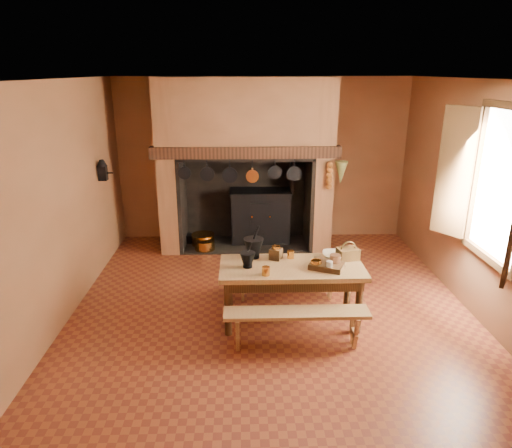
{
  "coord_description": "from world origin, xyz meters",
  "views": [
    {
      "loc": [
        -0.36,
        -5.14,
        2.89
      ],
      "look_at": [
        -0.19,
        0.3,
        1.05
      ],
      "focal_mm": 32.0,
      "sensor_mm": 36.0,
      "label": 1
    }
  ],
  "objects_px": {
    "bench_front": "(296,320)",
    "wicker_basket": "(348,253)",
    "work_table": "(292,275)",
    "mixing_bowl": "(335,256)",
    "iron_range": "(261,215)",
    "coffee_grinder": "(276,253)"
  },
  "relations": [
    {
      "from": "bench_front",
      "to": "wicker_basket",
      "type": "distance_m",
      "value": 1.11
    },
    {
      "from": "work_table",
      "to": "bench_front",
      "type": "height_order",
      "value": "work_table"
    },
    {
      "from": "work_table",
      "to": "mixing_bowl",
      "type": "distance_m",
      "value": 0.6
    },
    {
      "from": "iron_range",
      "to": "bench_front",
      "type": "bearing_deg",
      "value": -85.57
    },
    {
      "from": "bench_front",
      "to": "wicker_basket",
      "type": "relative_size",
      "value": 5.62
    },
    {
      "from": "mixing_bowl",
      "to": "wicker_basket",
      "type": "bearing_deg",
      "value": -12.54
    },
    {
      "from": "bench_front",
      "to": "mixing_bowl",
      "type": "distance_m",
      "value": 1.03
    },
    {
      "from": "work_table",
      "to": "wicker_basket",
      "type": "bearing_deg",
      "value": 13.8
    },
    {
      "from": "mixing_bowl",
      "to": "bench_front",
      "type": "bearing_deg",
      "value": -125.45
    },
    {
      "from": "wicker_basket",
      "to": "work_table",
      "type": "bearing_deg",
      "value": -179.29
    },
    {
      "from": "coffee_grinder",
      "to": "mixing_bowl",
      "type": "height_order",
      "value": "coffee_grinder"
    },
    {
      "from": "iron_range",
      "to": "coffee_grinder",
      "type": "distance_m",
      "value": 2.53
    },
    {
      "from": "work_table",
      "to": "mixing_bowl",
      "type": "relative_size",
      "value": 5.74
    },
    {
      "from": "iron_range",
      "to": "mixing_bowl",
      "type": "bearing_deg",
      "value": -72.51
    },
    {
      "from": "iron_range",
      "to": "work_table",
      "type": "height_order",
      "value": "iron_range"
    },
    {
      "from": "bench_front",
      "to": "coffee_grinder",
      "type": "bearing_deg",
      "value": 102.79
    },
    {
      "from": "coffee_grinder",
      "to": "work_table",
      "type": "bearing_deg",
      "value": -25.59
    },
    {
      "from": "coffee_grinder",
      "to": "iron_range",
      "type": "bearing_deg",
      "value": 116.44
    },
    {
      "from": "coffee_grinder",
      "to": "wicker_basket",
      "type": "relative_size",
      "value": 0.74
    },
    {
      "from": "coffee_grinder",
      "to": "mixing_bowl",
      "type": "xyz_separation_m",
      "value": [
        0.71,
        -0.0,
        -0.04
      ]
    },
    {
      "from": "bench_front",
      "to": "mixing_bowl",
      "type": "xyz_separation_m",
      "value": [
        0.54,
        0.76,
        0.43
      ]
    },
    {
      "from": "iron_range",
      "to": "work_table",
      "type": "xyz_separation_m",
      "value": [
        0.25,
        -2.72,
        0.13
      ]
    }
  ]
}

